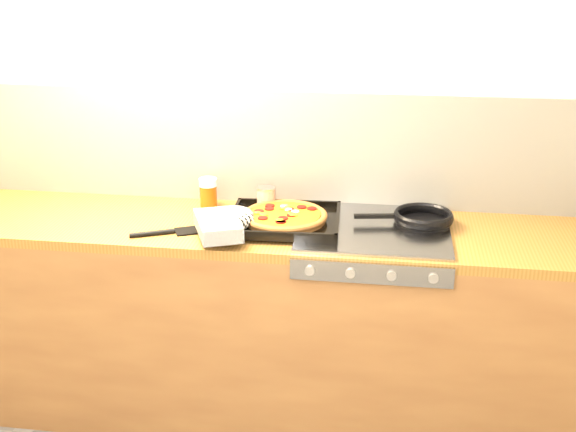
% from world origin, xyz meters
% --- Properties ---
extents(room_shell, '(3.20, 3.20, 3.20)m').
position_xyz_m(room_shell, '(0.00, 1.39, 1.15)').
color(room_shell, white).
rests_on(room_shell, ground).
extents(counter_run, '(3.20, 0.62, 0.90)m').
position_xyz_m(counter_run, '(0.00, 1.10, 0.45)').
color(counter_run, brown).
rests_on(counter_run, ground).
extents(stovetop, '(0.60, 0.56, 0.02)m').
position_xyz_m(stovetop, '(0.45, 1.10, 0.91)').
color(stovetop, gray).
rests_on(stovetop, counter_run).
extents(pizza_on_tray, '(0.59, 0.53, 0.08)m').
position_xyz_m(pizza_on_tray, '(0.02, 1.04, 0.95)').
color(pizza_on_tray, black).
rests_on(pizza_on_tray, stovetop).
extents(frying_pan, '(0.42, 0.28, 0.04)m').
position_xyz_m(frying_pan, '(0.64, 1.17, 0.94)').
color(frying_pan, black).
rests_on(frying_pan, stovetop).
extents(tomato_can, '(0.08, 0.08, 0.11)m').
position_xyz_m(tomato_can, '(-0.02, 1.25, 0.96)').
color(tomato_can, '#A81F0D').
rests_on(tomato_can, counter_run).
extents(juice_glass, '(0.09, 0.09, 0.13)m').
position_xyz_m(juice_glass, '(-0.28, 1.28, 0.97)').
color(juice_glass, '#E5440D').
rests_on(juice_glass, counter_run).
extents(wooden_spoon, '(0.30, 0.10, 0.02)m').
position_xyz_m(wooden_spoon, '(0.11, 1.32, 0.91)').
color(wooden_spoon, '#9F7A43').
rests_on(wooden_spoon, counter_run).
extents(black_spatula, '(0.28, 0.17, 0.02)m').
position_xyz_m(black_spatula, '(-0.37, 0.94, 0.91)').
color(black_spatula, black).
rests_on(black_spatula, counter_run).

